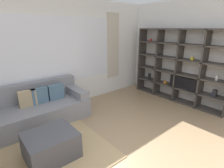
{
  "coord_description": "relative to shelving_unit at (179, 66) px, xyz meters",
  "views": [
    {
      "loc": [
        -1.76,
        -0.93,
        1.98
      ],
      "look_at": [
        0.5,
        1.75,
        0.85
      ],
      "focal_mm": 28.0,
      "sensor_mm": 36.0,
      "label": 1
    }
  ],
  "objects": [
    {
      "name": "wall_back",
      "position": [
        -2.69,
        1.74,
        0.38
      ],
      "size": [
        6.87,
        0.11,
        2.7
      ],
      "color": "white",
      "rests_on": "ground_plane"
    },
    {
      "name": "shelving_unit",
      "position": [
        0.0,
        0.0,
        0.0
      ],
      "size": [
        0.36,
        2.63,
        1.97
      ],
      "color": "silver",
      "rests_on": "ground_plane"
    },
    {
      "name": "ottoman",
      "position": [
        -3.69,
        -0.01,
        -0.76
      ],
      "size": [
        0.75,
        0.65,
        0.43
      ],
      "color": "#47474C",
      "rests_on": "ground_plane"
    },
    {
      "name": "wall_right",
      "position": [
        0.18,
        0.12,
        0.38
      ],
      "size": [
        0.07,
        4.37,
        2.7
      ],
      "primitive_type": "cube",
      "color": "white",
      "rests_on": "ground_plane"
    },
    {
      "name": "area_rug",
      "position": [
        -4.05,
        0.17,
        -0.97
      ],
      "size": [
        2.56,
        1.92,
        0.01
      ],
      "primitive_type": "cube",
      "color": "tan",
      "rests_on": "ground_plane"
    },
    {
      "name": "couch_main",
      "position": [
        -3.49,
        1.25,
        -0.67
      ],
      "size": [
        2.11,
        0.91,
        0.83
      ],
      "color": "gray",
      "rests_on": "ground_plane"
    }
  ]
}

